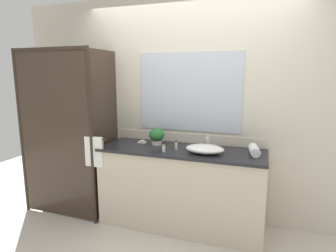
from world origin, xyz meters
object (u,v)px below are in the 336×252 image
object	(u,v)px
amenity_bottle_shampoo	(164,149)
amenity_bottle_conditioner	(176,145)
faucet	(208,145)
potted_plant	(157,136)
rolled_towel_near_edge	(254,150)
soap_dish	(142,142)
sink_basin	(205,149)

from	to	relation	value
amenity_bottle_shampoo	amenity_bottle_conditioner	xyz separation A→B (m)	(0.09, 0.14, 0.01)
faucet	potted_plant	world-z (taller)	potted_plant
faucet	amenity_bottle_conditioner	size ratio (longest dim) A/B	1.74
rolled_towel_near_edge	amenity_bottle_conditioner	bearing A→B (deg)	-175.44
soap_dish	amenity_bottle_conditioner	size ratio (longest dim) A/B	1.02
sink_basin	amenity_bottle_shampoo	world-z (taller)	sink_basin
sink_basin	faucet	xyz separation A→B (m)	(0.00, 0.16, 0.01)
amenity_bottle_shampoo	rolled_towel_near_edge	distance (m)	0.93
faucet	potted_plant	xyz separation A→B (m)	(-0.60, 0.01, 0.05)
faucet	amenity_bottle_conditioner	distance (m)	0.34
potted_plant	rolled_towel_near_edge	size ratio (longest dim) A/B	0.80
potted_plant	rolled_towel_near_edge	xyz separation A→B (m)	(1.09, -0.06, -0.05)
sink_basin	potted_plant	size ratio (longest dim) A/B	2.11
sink_basin	soap_dish	world-z (taller)	sink_basin
sink_basin	rolled_towel_near_edge	size ratio (longest dim) A/B	1.70
potted_plant	amenity_bottle_shampoo	size ratio (longest dim) A/B	2.45
faucet	soap_dish	xyz separation A→B (m)	(-0.79, 0.03, -0.04)
amenity_bottle_shampoo	soap_dish	bearing A→B (deg)	142.75
faucet	potted_plant	bearing A→B (deg)	179.39
sink_basin	faucet	world-z (taller)	faucet
faucet	soap_dish	world-z (taller)	faucet
faucet	soap_dish	distance (m)	0.79
amenity_bottle_conditioner	rolled_towel_near_edge	xyz separation A→B (m)	(0.81, 0.06, 0.00)
potted_plant	amenity_bottle_conditioner	distance (m)	0.31
soap_dish	rolled_towel_near_edge	xyz separation A→B (m)	(1.28, -0.08, 0.03)
faucet	sink_basin	bearing A→B (deg)	-90.00
amenity_bottle_shampoo	faucet	bearing A→B (deg)	32.09
soap_dish	rolled_towel_near_edge	bearing A→B (deg)	-3.75
potted_plant	soap_dish	size ratio (longest dim) A/B	1.90
soap_dish	amenity_bottle_shampoo	bearing A→B (deg)	-37.25
potted_plant	rolled_towel_near_edge	distance (m)	1.09
faucet	rolled_towel_near_edge	distance (m)	0.49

